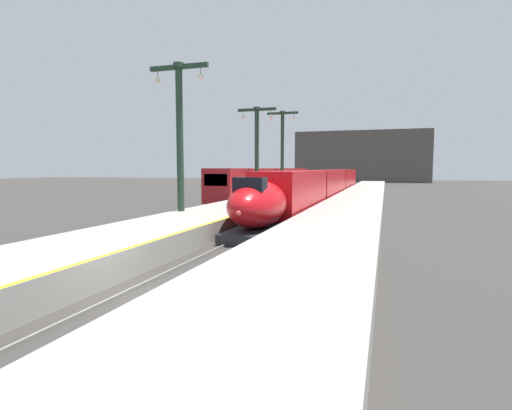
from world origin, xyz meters
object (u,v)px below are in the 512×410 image
Objects in this scene: station_column_mid at (180,123)px; highspeed_train_main at (324,185)px; rolling_suitcase at (257,200)px; station_column_far at (257,142)px; passenger_near_edge at (249,191)px; regional_train_adjacent at (270,181)px; station_column_distant at (282,143)px.

highspeed_train_main is at bearing 75.17° from station_column_mid.
rolling_suitcase is at bearing 66.71° from station_column_mid.
station_column_far is (-5.90, -6.33, 4.46)m from highspeed_train_main.
station_column_mid reaches higher than passenger_near_edge.
regional_train_adjacent is 29.11m from station_column_mid.
station_column_far is at bearing 104.08° from passenger_near_edge.
regional_train_adjacent is 37.27× the size of rolling_suitcase.
regional_train_adjacent reaches higher than passenger_near_edge.
station_column_far is (0.00, 15.96, -0.23)m from station_column_mid.
rolling_suitcase is at bearing -100.86° from highspeed_train_main.
passenger_near_edge is at bearing -75.92° from station_column_far.
regional_train_adjacent is at bearing 94.39° from station_column_mid.
station_column_far is at bearing 90.00° from station_column_mid.
highspeed_train_main is 33.35× the size of passenger_near_edge.
highspeed_train_main is 23.52m from station_column_mid.
station_column_mid is 1.05× the size of station_column_far.
station_column_mid is 0.94× the size of station_column_distant.
station_column_mid is 5.51× the size of passenger_near_edge.
station_column_mid reaches higher than rolling_suitcase.
passenger_near_edge is at bearing 70.84° from station_column_mid.
station_column_far is at bearing -90.00° from station_column_distant.
highspeed_train_main is 15.77m from rolling_suitcase.
rolling_suitcase is at bearing -81.51° from station_column_distant.
station_column_mid is (-5.90, -22.28, 4.68)m from highspeed_train_main.
passenger_near_edge is (2.32, 6.69, -4.60)m from station_column_mid.
regional_train_adjacent is (-8.10, 6.39, 0.17)m from highspeed_train_main.
station_column_distant is 20.63m from rolling_suitcase.
station_column_distant is at bearing 90.00° from station_column_mid.
passenger_near_edge is (2.32, -9.27, -4.37)m from station_column_far.
station_column_distant is 10.06× the size of rolling_suitcase.
highspeed_train_main is at bearing 77.09° from passenger_near_edge.
station_column_distant is 20.49m from passenger_near_edge.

